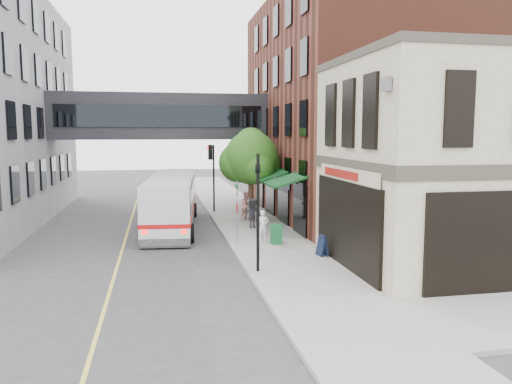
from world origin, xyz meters
name	(u,v)px	position (x,y,z in m)	size (l,w,h in m)	color
ground	(258,292)	(0.00, 0.00, 0.00)	(120.00, 120.00, 0.00)	#38383A
sidewalk_main	(245,219)	(2.00, 14.00, 0.07)	(4.00, 60.00, 0.15)	gray
corner_building	(464,163)	(8.97, 2.00, 4.21)	(10.19, 8.12, 8.45)	tan
brick_building	(361,109)	(9.98, 15.00, 6.99)	(13.76, 18.00, 14.00)	#58281B
skyway_bridge	(161,117)	(-3.00, 18.00, 6.50)	(14.00, 3.18, 3.00)	black
traffic_signal_near	(257,198)	(0.37, 2.00, 2.98)	(0.44, 0.22, 4.60)	black
traffic_signal_far	(212,164)	(0.26, 17.00, 3.34)	(0.53, 0.28, 4.50)	black
street_sign_pole	(237,206)	(0.39, 7.00, 1.93)	(0.08, 0.75, 3.00)	gray
street_tree	(250,158)	(2.19, 13.22, 3.91)	(3.80, 3.20, 5.60)	#382619
lane_marking	(126,238)	(-5.00, 10.00, 0.01)	(0.12, 40.00, 0.01)	#D8CC4C
bus	(172,199)	(-2.54, 12.32, 1.65)	(3.47, 11.13, 2.95)	silver
pedestrian_a	(263,226)	(1.72, 7.29, 0.90)	(0.55, 0.36, 1.50)	white
pedestrian_b	(247,206)	(1.98, 13.24, 1.00)	(0.83, 0.65, 1.71)	pink
pedestrian_c	(253,214)	(1.85, 10.62, 0.97)	(1.06, 0.61, 1.64)	black
newspaper_box	(276,234)	(2.20, 6.47, 0.63)	(0.48, 0.42, 0.95)	#16602F
sandwich_board	(322,245)	(3.60, 3.84, 0.60)	(0.33, 0.51, 0.91)	black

